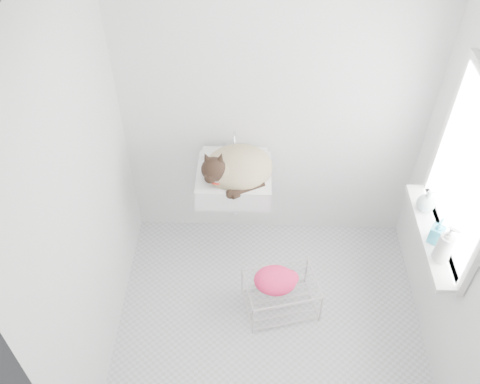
{
  "coord_description": "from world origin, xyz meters",
  "views": [
    {
      "loc": [
        -0.15,
        -2.01,
        3.34
      ],
      "look_at": [
        -0.23,
        0.5,
        0.88
      ],
      "focal_mm": 38.8,
      "sensor_mm": 36.0,
      "label": 1
    }
  ],
  "objects_px": {
    "sink": "(234,171)",
    "wire_rack": "(281,295)",
    "bottle_b": "(434,241)",
    "bottle_a": "(439,259)",
    "cat": "(235,169)",
    "bottle_c": "(424,209)"
  },
  "relations": [
    {
      "from": "wire_rack",
      "to": "bottle_a",
      "type": "relative_size",
      "value": 2.1
    },
    {
      "from": "sink",
      "to": "wire_rack",
      "type": "bearing_deg",
      "value": -57.5
    },
    {
      "from": "bottle_a",
      "to": "sink",
      "type": "bearing_deg",
      "value": 149.57
    },
    {
      "from": "wire_rack",
      "to": "bottle_b",
      "type": "distance_m",
      "value": 1.16
    },
    {
      "from": "sink",
      "to": "bottle_a",
      "type": "height_order",
      "value": "bottle_a"
    },
    {
      "from": "sink",
      "to": "cat",
      "type": "relative_size",
      "value": 0.96
    },
    {
      "from": "bottle_b",
      "to": "sink",
      "type": "bearing_deg",
      "value": 154.53
    },
    {
      "from": "wire_rack",
      "to": "bottle_c",
      "type": "bearing_deg",
      "value": 14.13
    },
    {
      "from": "cat",
      "to": "bottle_c",
      "type": "height_order",
      "value": "cat"
    },
    {
      "from": "cat",
      "to": "bottle_b",
      "type": "distance_m",
      "value": 1.4
    },
    {
      "from": "bottle_a",
      "to": "bottle_c",
      "type": "relative_size",
      "value": 1.5
    },
    {
      "from": "sink",
      "to": "wire_rack",
      "type": "distance_m",
      "value": 0.97
    },
    {
      "from": "wire_rack",
      "to": "bottle_b",
      "type": "height_order",
      "value": "bottle_b"
    },
    {
      "from": "wire_rack",
      "to": "bottle_a",
      "type": "xyz_separation_m",
      "value": [
        0.92,
        -0.19,
        0.7
      ]
    },
    {
      "from": "cat",
      "to": "bottle_b",
      "type": "bearing_deg",
      "value": -36.94
    },
    {
      "from": "cat",
      "to": "bottle_b",
      "type": "relative_size",
      "value": 3.12
    },
    {
      "from": "sink",
      "to": "bottle_c",
      "type": "bearing_deg",
      "value": -14.54
    },
    {
      "from": "cat",
      "to": "wire_rack",
      "type": "distance_m",
      "value": 0.98
    },
    {
      "from": "cat",
      "to": "bottle_a",
      "type": "bearing_deg",
      "value": -41.98
    },
    {
      "from": "bottle_c",
      "to": "bottle_b",
      "type": "bearing_deg",
      "value": -90.0
    },
    {
      "from": "wire_rack",
      "to": "sink",
      "type": "bearing_deg",
      "value": 122.5
    },
    {
      "from": "cat",
      "to": "wire_rack",
      "type": "height_order",
      "value": "cat"
    }
  ]
}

